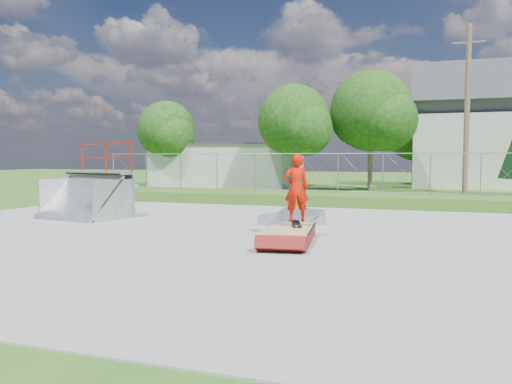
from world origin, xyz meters
TOP-DOWN VIEW (x-y plane):
  - ground at (0.00, 0.00)m, footprint 120.00×120.00m
  - concrete_pad at (0.00, 0.00)m, footprint 20.00×16.00m
  - grass_berm at (0.00, 9.50)m, footprint 24.00×3.00m
  - grind_box at (2.56, -0.27)m, footprint 1.40×2.42m
  - quarter_pipe at (-5.37, 2.00)m, footprint 2.98×2.66m
  - flat_bank_ramp at (1.89, 2.46)m, footprint 1.91×1.97m
  - skateboard at (2.63, 0.10)m, footprint 0.47×0.82m
  - skater at (2.63, 0.10)m, footprint 0.75×0.63m
  - concrete_stairs at (-8.50, 8.70)m, footprint 1.50×1.60m
  - chain_link_fence at (0.00, 10.50)m, footprint 20.00×0.06m
  - utility_building_flat at (-8.00, 22.00)m, footprint 10.00×6.00m
  - gable_house at (9.00, 26.00)m, footprint 8.40×6.08m
  - utility_pole at (7.50, 12.00)m, footprint 0.24×0.24m
  - tree_left_near at (-1.75, 17.83)m, footprint 4.76×4.48m
  - tree_center at (2.78, 19.81)m, footprint 5.44×5.12m
  - tree_left_far at (-11.77, 19.85)m, footprint 4.42×4.16m
  - tree_back_mid at (5.21, 27.86)m, footprint 4.08×3.84m

SIDE VIEW (x-z plane):
  - ground at x=0.00m, z-range 0.00..0.00m
  - concrete_pad at x=0.00m, z-range 0.00..0.04m
  - grind_box at x=2.56m, z-range 0.00..0.34m
  - flat_bank_ramp at x=1.89m, z-range 0.00..0.45m
  - grass_berm at x=0.00m, z-range 0.00..0.50m
  - skateboard at x=2.63m, z-range 0.32..0.45m
  - concrete_stairs at x=-8.50m, z-range 0.00..0.80m
  - skater at x=2.63m, z-range 0.39..2.12m
  - quarter_pipe at x=-5.37m, z-range 0.00..2.63m
  - chain_link_fence at x=0.00m, z-range 0.50..2.30m
  - utility_building_flat at x=-8.00m, z-range 0.00..3.00m
  - tree_back_mid at x=5.21m, z-range 0.78..6.48m
  - gable_house at x=9.00m, z-range -0.63..8.31m
  - tree_left_far at x=-11.77m, z-range 0.85..7.02m
  - utility_pole at x=7.50m, z-range 0.00..8.00m
  - tree_left_near at x=-1.75m, z-range 0.91..7.56m
  - tree_center at x=2.78m, z-range 1.05..8.65m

